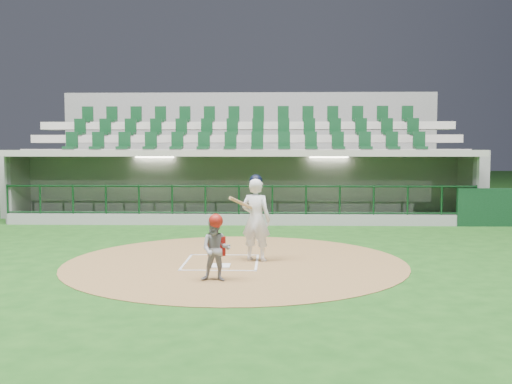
# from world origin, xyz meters

# --- Properties ---
(ground) EXTENTS (120.00, 120.00, 0.00)m
(ground) POSITION_xyz_m (0.00, 0.00, 0.00)
(ground) COLOR #164213
(ground) RESTS_ON ground
(dirt_circle) EXTENTS (7.20, 7.20, 0.01)m
(dirt_circle) POSITION_xyz_m (0.30, -0.20, 0.01)
(dirt_circle) COLOR brown
(dirt_circle) RESTS_ON ground
(home_plate) EXTENTS (0.43, 0.43, 0.02)m
(home_plate) POSITION_xyz_m (0.00, -0.70, 0.02)
(home_plate) COLOR white
(home_plate) RESTS_ON dirt_circle
(batter_box_chalk) EXTENTS (1.55, 1.80, 0.01)m
(batter_box_chalk) POSITION_xyz_m (0.00, -0.30, 0.02)
(batter_box_chalk) COLOR silver
(batter_box_chalk) RESTS_ON ground
(dugout_structure) EXTENTS (16.40, 3.70, 3.00)m
(dugout_structure) POSITION_xyz_m (0.08, 7.82, 0.95)
(dugout_structure) COLOR slate
(dugout_structure) RESTS_ON ground
(seating_deck) EXTENTS (17.00, 6.72, 5.15)m
(seating_deck) POSITION_xyz_m (0.00, 10.91, 1.42)
(seating_deck) COLOR gray
(seating_deck) RESTS_ON ground
(batter) EXTENTS (0.92, 0.95, 1.85)m
(batter) POSITION_xyz_m (0.72, -0.09, 0.94)
(batter) COLOR white
(batter) RESTS_ON dirt_circle
(catcher) EXTENTS (0.58, 0.47, 1.22)m
(catcher) POSITION_xyz_m (0.06, -2.02, 0.61)
(catcher) COLOR gray
(catcher) RESTS_ON dirt_circle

